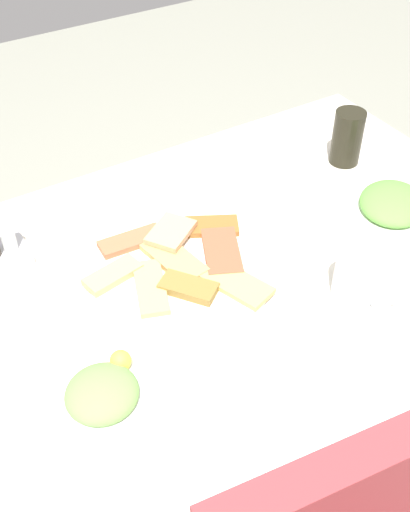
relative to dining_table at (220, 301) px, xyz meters
The scene contains 8 objects.
ground_plane 0.69m from the dining_table, ahead, with size 6.00×6.00×0.00m, color gray.
dining_table is the anchor object (origin of this frame).
pide_platter 0.12m from the dining_table, 31.00° to the right, with size 0.35×0.34×0.04m.
salad_plate_greens 0.40m from the dining_table, behind, with size 0.22×0.22×0.05m.
salad_plate_rice 0.36m from the dining_table, 27.23° to the left, with size 0.20×0.20×0.05m.
soda_can 0.47m from the dining_table, 160.02° to the right, with size 0.07×0.07×0.12m, color black.
drinking_glass 0.28m from the dining_table, 131.22° to the left, with size 0.07×0.07×0.11m, color silver.
condiment_caddy 0.42m from the dining_table, 35.75° to the right, with size 0.09×0.09×0.08m.
Camera 1 is at (0.47, 0.71, 1.57)m, focal length 44.78 mm.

